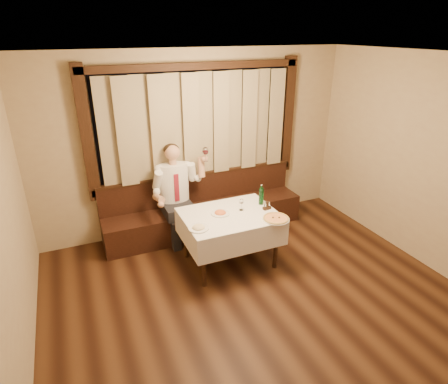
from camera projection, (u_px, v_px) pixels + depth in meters
name	position (u px, v px, depth m)	size (l,w,h in m)	color
room	(257.00, 182.00, 4.11)	(5.01, 6.01, 2.81)	black
banquette	(204.00, 212.00, 6.06)	(3.20, 0.61, 0.94)	black
dining_table	(230.00, 221.00, 5.06)	(1.27, 0.97, 0.76)	black
pizza	(276.00, 218.00, 4.87)	(0.36, 0.36, 0.04)	white
pasta_red	(220.00, 212.00, 5.01)	(0.25, 0.25, 0.09)	white
pasta_cream	(198.00, 226.00, 4.64)	(0.26, 0.26, 0.09)	white
green_bottle	(261.00, 196.00, 5.25)	(0.07, 0.07, 0.30)	#0F471C
table_wine_glass	(241.00, 202.00, 5.08)	(0.06, 0.06, 0.17)	white
cruet_caddy	(267.00, 206.00, 5.14)	(0.12, 0.07, 0.12)	black
seated_man	(176.00, 187.00, 5.59)	(0.85, 0.64, 1.51)	black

